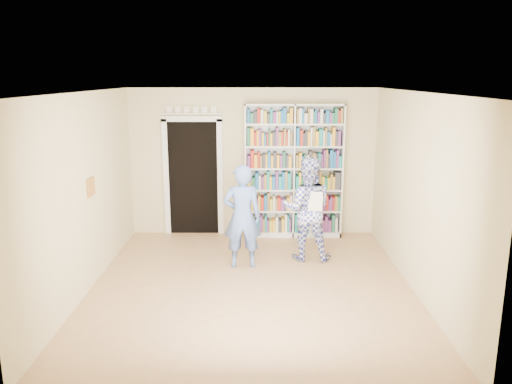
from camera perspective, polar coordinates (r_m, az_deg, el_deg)
floor at (r=7.17m, az=-0.54°, el=-10.76°), size 5.00×5.00×0.00m
ceiling at (r=6.56m, az=-0.60°, el=11.35°), size 5.00×5.00×0.00m
wall_back at (r=9.19m, az=-0.38°, el=3.40°), size 4.50×0.00×4.50m
wall_left at (r=7.13m, az=-18.96°, el=-0.18°), size 0.00×5.00×5.00m
wall_right at (r=7.08m, az=17.97°, el=-0.20°), size 0.00×5.00×5.00m
bookshelf at (r=9.08m, az=4.31°, el=2.45°), size 1.77×0.33×2.43m
doorway at (r=9.27m, az=-7.20°, el=2.31°), size 1.10×0.08×2.43m
wall_art at (r=7.30m, az=-18.34°, el=0.57°), size 0.03×0.25×0.25m
man_blue at (r=7.63m, az=-1.60°, el=-2.83°), size 0.61×0.41×1.61m
man_plaid at (r=7.99m, az=5.85°, el=-1.94°), size 0.87×0.71×1.67m
paper_sheet at (r=7.70m, az=6.81°, el=-1.08°), size 0.22×0.02×0.30m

